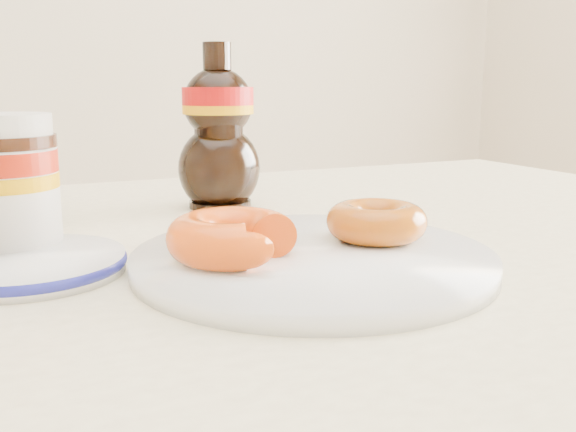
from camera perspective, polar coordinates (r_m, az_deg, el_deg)
name	(u,v)px	position (r m, az deg, el deg)	size (l,w,h in m)	color
dining_table	(225,327)	(0.64, -5.66, -9.83)	(1.40, 0.90, 0.75)	#FFF0C2
plate	(313,259)	(0.53, 2.24, -3.83)	(0.30, 0.30, 0.01)	white
donut_bitten	(232,237)	(0.50, -5.00, -1.87)	(0.10, 0.10, 0.04)	#DF560C
donut_whole	(376,221)	(0.58, 7.87, -0.46)	(0.09, 0.09, 0.03)	#963709
nutella_jar	(5,182)	(0.60, -23.85, 2.79)	(0.09, 0.09, 0.13)	white
syrup_bottle	(218,127)	(0.79, -6.20, 7.90)	(0.10, 0.09, 0.20)	black
dark_jar	(30,188)	(0.73, -21.99, 2.32)	(0.05, 0.05, 0.09)	black
blue_rim_saucer	(30,264)	(0.56, -21.98, -3.97)	(0.15, 0.15, 0.02)	white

